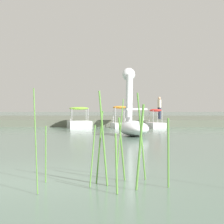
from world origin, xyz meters
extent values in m
plane|color=#567060|center=(0.00, 0.00, 0.00)|extent=(683.10, 683.10, 0.00)
cube|color=#5B6051|center=(0.00, 34.93, 0.26)|extent=(114.21, 25.71, 0.53)
ellipsoid|color=white|center=(2.26, 12.05, 0.37)|extent=(1.87, 3.19, 0.73)
cylinder|color=white|center=(2.08, 12.99, 1.83)|extent=(0.44, 0.63, 2.51)
sphere|color=white|center=(2.06, 13.11, 3.08)|extent=(0.76, 0.76, 0.66)
cone|color=yellow|center=(2.01, 13.36, 3.08)|extent=(0.43, 0.46, 0.36)
cube|color=white|center=(2.30, 11.81, 1.29)|extent=(1.17, 1.25, 0.08)
cylinder|color=silver|center=(2.74, 11.89, 1.01)|extent=(0.04, 0.04, 0.56)
cylinder|color=silver|center=(1.86, 11.73, 1.01)|extent=(0.04, 0.04, 0.56)
cube|color=white|center=(-1.17, 20.54, 0.25)|extent=(1.98, 2.60, 0.50)
ellipsoid|color=#8CCC38|center=(-1.17, 20.54, 1.38)|extent=(1.62, 1.40, 0.20)
cylinder|color=#B7B7BF|center=(-1.82, 20.85, 0.94)|extent=(0.04, 0.04, 0.88)
cylinder|color=#B7B7BF|center=(-0.72, 21.10, 0.94)|extent=(0.04, 0.04, 0.88)
cylinder|color=#B7B7BF|center=(-1.62, 19.97, 0.94)|extent=(0.04, 0.04, 0.88)
cylinder|color=#B7B7BF|center=(-0.52, 20.23, 0.94)|extent=(0.04, 0.04, 0.88)
cube|color=white|center=(1.70, 20.88, 0.17)|extent=(1.40, 1.90, 0.35)
ellipsoid|color=orange|center=(1.70, 20.88, 1.46)|extent=(1.18, 1.12, 0.20)
cylinder|color=#B7B7BF|center=(1.22, 21.16, 0.90)|extent=(0.04, 0.04, 1.11)
cylinder|color=#B7B7BF|center=(2.01, 21.33, 0.90)|extent=(0.04, 0.04, 1.11)
cylinder|color=#B7B7BF|center=(1.38, 20.44, 0.90)|extent=(0.04, 0.04, 1.11)
cylinder|color=#B7B7BF|center=(2.17, 20.61, 0.90)|extent=(0.04, 0.04, 1.11)
cube|color=white|center=(4.20, 20.72, 0.19)|extent=(1.35, 2.04, 0.37)
ellipsoid|color=red|center=(4.20, 20.72, 1.24)|extent=(1.05, 1.29, 0.20)
cylinder|color=#B7B7BF|center=(3.78, 21.08, 0.81)|extent=(0.04, 0.04, 0.87)
cylinder|color=#B7B7BF|center=(4.42, 21.23, 0.81)|extent=(0.04, 0.04, 0.87)
cylinder|color=#B7B7BF|center=(3.99, 20.20, 0.81)|extent=(0.04, 0.04, 0.87)
cylinder|color=#B7B7BF|center=(4.62, 20.35, 0.81)|extent=(0.04, 0.04, 0.87)
cube|color=#23283D|center=(4.94, 24.99, 1.00)|extent=(0.28, 0.28, 0.94)
cube|color=beige|center=(4.94, 24.99, 1.79)|extent=(0.31, 0.31, 0.65)
sphere|color=tan|center=(4.94, 24.99, 2.23)|extent=(0.23, 0.23, 0.23)
cylinder|color=#568E38|center=(1.14, -0.48, 0.61)|extent=(0.13, 0.11, 1.22)
cylinder|color=#568E38|center=(0.21, -0.31, 0.48)|extent=(0.02, 0.04, 0.97)
cylinder|color=#568E38|center=(1.20, -0.59, 0.78)|extent=(0.16, 0.05, 1.55)
cylinder|color=#568E38|center=(1.03, -0.68, 0.50)|extent=(0.10, 0.14, 0.99)
cylinder|color=#568E38|center=(1.48, -0.25, 0.72)|extent=(0.15, 0.13, 1.42)
cylinder|color=#568E38|center=(1.51, -0.18, 0.56)|extent=(0.13, 0.16, 1.11)
cylinder|color=#568E38|center=(0.22, -1.20, 0.79)|extent=(0.11, 0.19, 1.56)
cylinder|color=#568E38|center=(1.86, -0.15, 0.77)|extent=(0.18, 0.21, 1.53)
cylinder|color=#568E38|center=(1.77, -1.05, 0.66)|extent=(0.14, 0.20, 1.32)
cylinder|color=#568E38|center=(2.23, -0.82, 0.56)|extent=(0.05, 0.18, 1.11)
cylinder|color=#568E38|center=(1.42, -1.22, 0.45)|extent=(0.05, 0.10, 0.89)
camera|label=1|loc=(1.41, -7.00, 1.23)|focal=63.10mm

